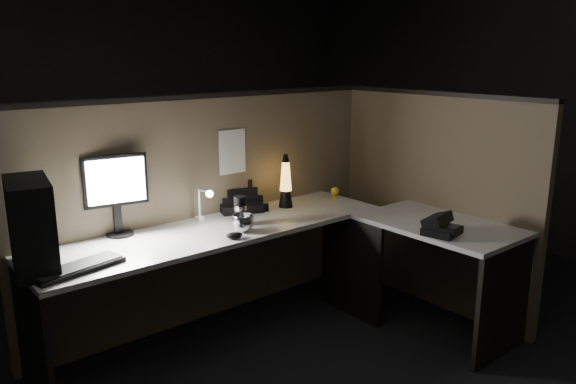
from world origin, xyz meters
TOP-DOWN VIEW (x-y plane):
  - floor at (0.00, 0.00)m, footprint 6.00×6.00m
  - room_shell at (0.00, 0.00)m, footprint 6.00×6.00m
  - partition_back at (0.00, 0.93)m, footprint 2.66×0.06m
  - partition_right at (1.33, 0.10)m, footprint 0.06×1.66m
  - desk at (0.18, 0.25)m, footprint 2.60×1.60m
  - pc_tower at (-1.22, 0.62)m, footprint 0.27×0.46m
  - monitor at (-0.67, 0.88)m, footprint 0.38×0.16m
  - keyboard at (-1.07, 0.47)m, footprint 0.48×0.25m
  - mouse at (-0.19, 0.38)m, footprint 0.11×0.10m
  - clip_lamp at (-0.16, 0.75)m, footprint 0.04×0.18m
  - organizer at (0.19, 0.87)m, footprint 0.35×0.33m
  - lava_lamp at (0.49, 0.72)m, footprint 0.10×0.10m
  - travel_mug at (-0.01, 0.57)m, footprint 0.08×0.08m
  - steel_mug at (-0.07, 0.45)m, footprint 0.17×0.17m
  - figurine at (0.92, 0.68)m, footprint 0.06×0.06m
  - pinned_paper at (0.16, 0.90)m, footprint 0.21×0.00m
  - desk_phone at (0.82, -0.33)m, footprint 0.24×0.25m

SIDE VIEW (x-z plane):
  - floor at x=0.00m, z-range 0.00..0.00m
  - desk at x=0.18m, z-range 0.22..0.95m
  - keyboard at x=-1.07m, z-range 0.73..0.75m
  - mouse at x=-0.19m, z-range 0.73..0.77m
  - partition_back at x=0.00m, z-range 0.00..1.50m
  - partition_right at x=1.33m, z-range 0.00..1.50m
  - desk_phone at x=0.82m, z-range 0.71..0.84m
  - organizer at x=0.19m, z-range 0.67..0.89m
  - figurine at x=0.92m, z-range 0.75..0.81m
  - steel_mug at x=-0.07m, z-range 0.73..0.84m
  - travel_mug at x=-0.01m, z-range 0.73..0.92m
  - clip_lamp at x=-0.16m, z-range 0.75..0.98m
  - lava_lamp at x=0.49m, z-range 0.70..1.07m
  - pc_tower at x=-1.22m, z-range 0.73..1.19m
  - monitor at x=-0.67m, z-range 0.78..1.26m
  - pinned_paper at x=0.16m, z-range 0.99..1.28m
  - room_shell at x=0.00m, z-range -1.38..4.62m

